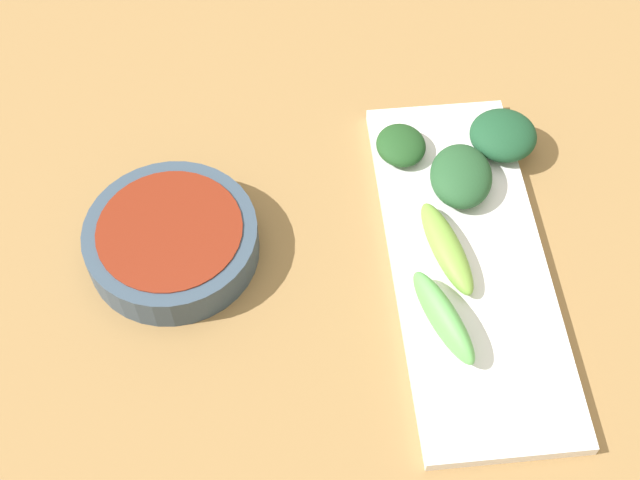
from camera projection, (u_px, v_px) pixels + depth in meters
tabletop at (378, 266)px, 0.78m from camera, size 2.10×2.10×0.02m
sauce_bowl at (172, 240)px, 0.76m from camera, size 0.15×0.15×0.04m
serving_plate at (468, 262)px, 0.76m from camera, size 0.13×0.35×0.01m
broccoli_stalk_0 at (447, 248)px, 0.75m from camera, size 0.05×0.10×0.02m
broccoli_leafy_1 at (401, 145)px, 0.81m from camera, size 0.05×0.05×0.02m
broccoli_stalk_2 at (443, 317)px, 0.70m from camera, size 0.05×0.09×0.03m
broccoli_leafy_3 at (503, 135)px, 0.81m from camera, size 0.06×0.06×0.03m
broccoli_leafy_4 at (461, 176)px, 0.78m from camera, size 0.07×0.08×0.03m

